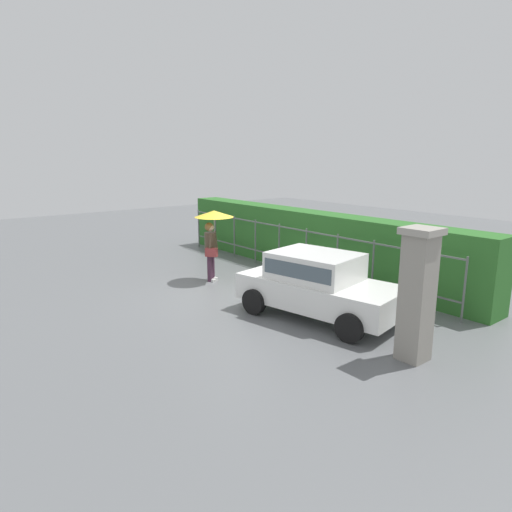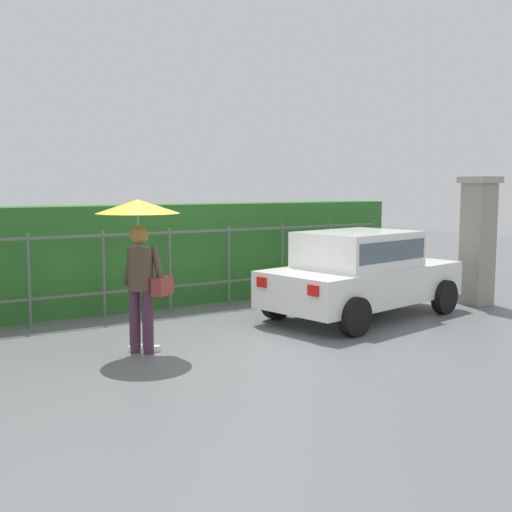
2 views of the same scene
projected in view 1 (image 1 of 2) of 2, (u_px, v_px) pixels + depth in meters
name	position (u px, v px, depth m)	size (l,w,h in m)	color
ground_plane	(236.00, 294.00, 12.06)	(40.00, 40.00, 0.00)	slate
car	(318.00, 282.00, 10.25)	(3.94, 2.39, 1.48)	white
pedestrian	(213.00, 227.00, 13.08)	(1.13, 1.13, 2.07)	#47283D
gate_pillar	(417.00, 294.00, 7.97)	(0.60, 0.60, 2.42)	gray
fence_section	(292.00, 248.00, 14.00)	(10.99, 0.05, 1.50)	#59605B
hedge_row	(309.00, 241.00, 14.43)	(11.94, 0.90, 1.90)	#2D6B28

